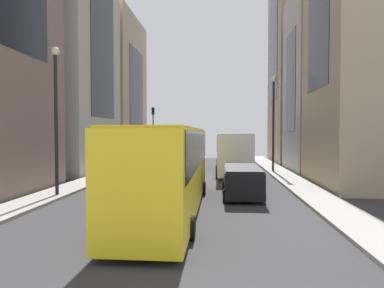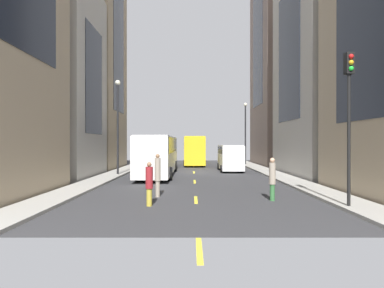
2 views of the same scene
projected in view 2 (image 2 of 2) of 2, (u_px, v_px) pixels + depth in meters
The scene contains 24 objects.
ground_plane at pixel (195, 172), 28.96m from camera, with size 39.91×39.91×0.00m, color #333335.
sidewalk_west at pixel (122, 172), 28.99m from camera, with size 1.94×44.00×0.15m, color #9E9B93.
sidewalk_east at pixel (269, 172), 28.93m from camera, with size 1.94×44.00×0.15m, color #9E9B93.
lane_stripe_0 at pixel (200, 250), 7.96m from camera, with size 0.16×2.00×0.01m, color yellow.
lane_stripe_1 at pixel (197, 200), 14.96m from camera, with size 0.16×2.00×0.01m, color yellow.
lane_stripe_2 at pixel (196, 182), 21.96m from camera, with size 0.16×2.00×0.01m, color yellow.
lane_stripe_3 at pixel (195, 172), 28.96m from camera, with size 0.16×2.00×0.01m, color yellow.
lane_stripe_4 at pixel (195, 167), 35.96m from camera, with size 0.16×2.00×0.01m, color yellow.
lane_stripe_5 at pixel (195, 163), 42.96m from camera, with size 0.16×2.00×0.01m, color yellow.
lane_stripe_6 at pixel (194, 160), 49.96m from camera, with size 0.16×2.00×0.01m, color yellow.
building_west_1 at pixel (44, 81), 24.82m from camera, with size 8.43×7.41×15.70m.
building_west_2 at pixel (88, 42), 33.16m from camera, with size 7.05×8.27×27.47m.
building_east_1 at pixel (348, 54), 26.27m from camera, with size 10.08×10.35×20.94m.
building_east_2 at pixel (288, 34), 38.70m from camera, with size 7.58×10.08×33.40m.
city_bus_white at pixel (160, 152), 26.34m from camera, with size 2.81×11.56×3.35m.
streetcar_yellow at pixel (196, 148), 40.83m from camera, with size 2.70×12.78×3.59m.
delivery_van_white at pixel (231, 156), 30.31m from camera, with size 2.25×5.15×2.58m.
car_black_0 at pixel (169, 158), 37.20m from camera, with size 2.08×4.77×1.57m.
pedestrian_crossing_near at pixel (150, 183), 13.53m from camera, with size 0.33×0.33×1.95m.
pedestrian_crossing_mid at pixel (274, 178), 14.77m from camera, with size 0.31×0.31×2.08m.
pedestrian_walking_far at pixel (159, 174), 15.79m from camera, with size 0.30×0.30×2.23m.
traffic_light_near_corner at pixel (351, 100), 12.79m from camera, with size 0.32×0.44×6.44m.
streetlamp_near at pixel (119, 117), 25.99m from camera, with size 0.44×0.44×8.01m.
streetlamp_far at pixel (247, 127), 38.27m from camera, with size 0.44×0.44×7.70m.
Camera 2 is at (-0.19, -28.95, 2.80)m, focal length 28.57 mm.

